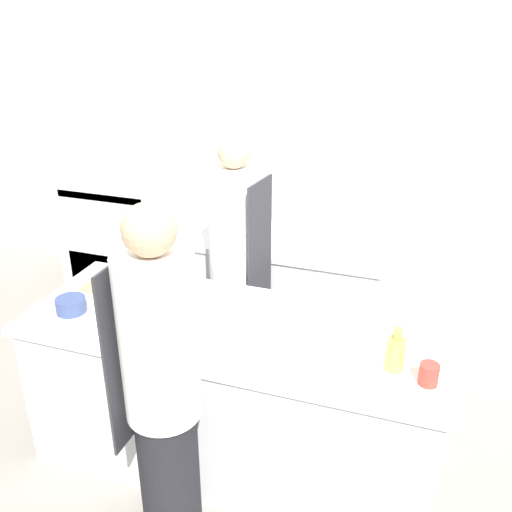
{
  "coord_description": "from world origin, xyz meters",
  "views": [
    {
      "loc": [
        0.95,
        -2.42,
        2.5
      ],
      "look_at": [
        0.0,
        0.35,
        1.15
      ],
      "focal_mm": 40.0,
      "sensor_mm": 36.0,
      "label": 1
    }
  ],
  "objects_px": {
    "oven_range": "(127,235)",
    "bottle_wine": "(237,288)",
    "chef_at_stove": "(236,267)",
    "bowl_ceramic_blue": "(323,329)",
    "bottle_vinegar": "(136,285)",
    "bowl_prep_small": "(377,320)",
    "bowl_mixing_large": "(71,305)",
    "chef_at_prep_near": "(163,396)",
    "cup": "(429,374)",
    "bottle_olive_oil": "(396,353)"
  },
  "relations": [
    {
      "from": "chef_at_stove",
      "to": "oven_range",
      "type": "bearing_deg",
      "value": -117.75
    },
    {
      "from": "chef_at_prep_near",
      "to": "bowl_prep_small",
      "type": "distance_m",
      "value": 1.2
    },
    {
      "from": "chef_at_stove",
      "to": "bottle_olive_oil",
      "type": "relative_size",
      "value": 7.65
    },
    {
      "from": "chef_at_prep_near",
      "to": "bottle_wine",
      "type": "distance_m",
      "value": 0.94
    },
    {
      "from": "chef_at_stove",
      "to": "bottle_wine",
      "type": "xyz_separation_m",
      "value": [
        0.17,
        -0.44,
        0.1
      ]
    },
    {
      "from": "oven_range",
      "to": "bowl_mixing_large",
      "type": "distance_m",
      "value": 2.08
    },
    {
      "from": "bowl_mixing_large",
      "to": "bowl_prep_small",
      "type": "xyz_separation_m",
      "value": [
        1.62,
        0.39,
        -0.0
      ]
    },
    {
      "from": "oven_range",
      "to": "bottle_vinegar",
      "type": "xyz_separation_m",
      "value": [
        1.05,
        -1.6,
        0.46
      ]
    },
    {
      "from": "bowl_prep_small",
      "to": "cup",
      "type": "distance_m",
      "value": 0.51
    },
    {
      "from": "chef_at_prep_near",
      "to": "bowl_ceramic_blue",
      "type": "distance_m",
      "value": 0.91
    },
    {
      "from": "oven_range",
      "to": "bowl_prep_small",
      "type": "distance_m",
      "value": 2.86
    },
    {
      "from": "chef_at_prep_near",
      "to": "cup",
      "type": "distance_m",
      "value": 1.19
    },
    {
      "from": "chef_at_stove",
      "to": "bottle_olive_oil",
      "type": "distance_m",
      "value": 1.39
    },
    {
      "from": "bottle_olive_oil",
      "to": "bottle_vinegar",
      "type": "xyz_separation_m",
      "value": [
        -1.49,
        0.23,
        -0.01
      ]
    },
    {
      "from": "bottle_vinegar",
      "to": "bottle_olive_oil",
      "type": "bearing_deg",
      "value": -8.73
    },
    {
      "from": "bottle_olive_oil",
      "to": "bottle_wine",
      "type": "relative_size",
      "value": 1.24
    },
    {
      "from": "bowl_ceramic_blue",
      "to": "cup",
      "type": "bearing_deg",
      "value": -24.98
    },
    {
      "from": "oven_range",
      "to": "bottle_wine",
      "type": "height_order",
      "value": "bottle_wine"
    },
    {
      "from": "oven_range",
      "to": "cup",
      "type": "relative_size",
      "value": 9.95
    },
    {
      "from": "bowl_ceramic_blue",
      "to": "cup",
      "type": "distance_m",
      "value": 0.6
    },
    {
      "from": "oven_range",
      "to": "bottle_vinegar",
      "type": "bearing_deg",
      "value": -56.72
    },
    {
      "from": "bowl_mixing_large",
      "to": "bottle_olive_oil",
      "type": "bearing_deg",
      "value": 1.25
    },
    {
      "from": "chef_at_stove",
      "to": "bowl_ceramic_blue",
      "type": "relative_size",
      "value": 8.15
    },
    {
      "from": "chef_at_prep_near",
      "to": "bottle_wine",
      "type": "bearing_deg",
      "value": 1.11
    },
    {
      "from": "bottle_olive_oil",
      "to": "bowl_ceramic_blue",
      "type": "distance_m",
      "value": 0.43
    },
    {
      "from": "bowl_ceramic_blue",
      "to": "bottle_wine",
      "type": "bearing_deg",
      "value": 159.6
    },
    {
      "from": "bottle_vinegar",
      "to": "cup",
      "type": "distance_m",
      "value": 1.67
    },
    {
      "from": "bottle_vinegar",
      "to": "bowl_prep_small",
      "type": "height_order",
      "value": "bottle_vinegar"
    },
    {
      "from": "bottle_vinegar",
      "to": "bowl_ceramic_blue",
      "type": "height_order",
      "value": "bottle_vinegar"
    },
    {
      "from": "chef_at_prep_near",
      "to": "bowl_prep_small",
      "type": "height_order",
      "value": "chef_at_prep_near"
    },
    {
      "from": "bottle_vinegar",
      "to": "bottle_wine",
      "type": "xyz_separation_m",
      "value": [
        0.56,
        0.16,
        -0.0
      ]
    },
    {
      "from": "chef_at_stove",
      "to": "chef_at_prep_near",
      "type": "bearing_deg",
      "value": 14.56
    },
    {
      "from": "bowl_mixing_large",
      "to": "cup",
      "type": "height_order",
      "value": "cup"
    },
    {
      "from": "chef_at_prep_near",
      "to": "bowl_ceramic_blue",
      "type": "relative_size",
      "value": 8.46
    },
    {
      "from": "bottle_vinegar",
      "to": "bowl_mixing_large",
      "type": "xyz_separation_m",
      "value": [
        -0.26,
        -0.27,
        -0.04
      ]
    },
    {
      "from": "chef_at_stove",
      "to": "bottle_wine",
      "type": "relative_size",
      "value": 9.45
    },
    {
      "from": "oven_range",
      "to": "bowl_mixing_large",
      "type": "relative_size",
      "value": 6.21
    },
    {
      "from": "bottle_vinegar",
      "to": "bowl_ceramic_blue",
      "type": "bearing_deg",
      "value": -2.07
    },
    {
      "from": "bottle_wine",
      "to": "bowl_prep_small",
      "type": "bearing_deg",
      "value": -3.0
    },
    {
      "from": "chef_at_stove",
      "to": "bowl_ceramic_blue",
      "type": "height_order",
      "value": "chef_at_stove"
    },
    {
      "from": "bowl_ceramic_blue",
      "to": "bowl_prep_small",
      "type": "bearing_deg",
      "value": 32.71
    },
    {
      "from": "chef_at_stove",
      "to": "bowl_prep_small",
      "type": "xyz_separation_m",
      "value": [
        0.97,
        -0.48,
        0.06
      ]
    },
    {
      "from": "bottle_vinegar",
      "to": "bowl_mixing_large",
      "type": "relative_size",
      "value": 1.18
    },
    {
      "from": "bottle_vinegar",
      "to": "bowl_prep_small",
      "type": "bearing_deg",
      "value": 5.14
    },
    {
      "from": "bottle_wine",
      "to": "bowl_mixing_large",
      "type": "bearing_deg",
      "value": -152.21
    },
    {
      "from": "bowl_ceramic_blue",
      "to": "chef_at_stove",
      "type": "bearing_deg",
      "value": 138.29
    },
    {
      "from": "bottle_wine",
      "to": "bowl_ceramic_blue",
      "type": "height_order",
      "value": "bottle_wine"
    },
    {
      "from": "bowl_prep_small",
      "to": "cup",
      "type": "bearing_deg",
      "value": -55.09
    },
    {
      "from": "chef_at_stove",
      "to": "bottle_vinegar",
      "type": "relative_size",
      "value": 8.93
    },
    {
      "from": "bowl_mixing_large",
      "to": "chef_at_stove",
      "type": "bearing_deg",
      "value": 53.42
    }
  ]
}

